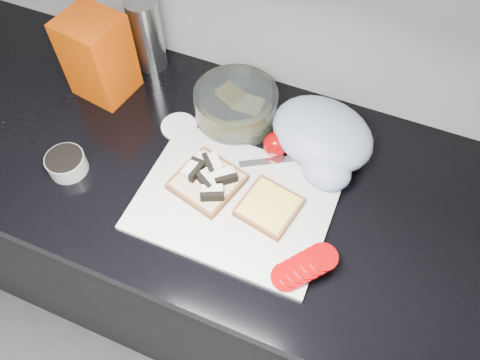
{
  "coord_description": "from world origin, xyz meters",
  "views": [
    {
      "loc": [
        0.31,
        0.66,
        1.76
      ],
      "look_at": [
        0.1,
        1.15,
        0.95
      ],
      "focal_mm": 35.0,
      "sensor_mm": 36.0,
      "label": 1
    }
  ],
  "objects_px": {
    "cutting_board": "(235,202)",
    "glass_bowl": "(236,106)",
    "bread_bag": "(98,57)",
    "steel_canister": "(147,35)"
  },
  "relations": [
    {
      "from": "cutting_board",
      "to": "bread_bag",
      "type": "height_order",
      "value": "bread_bag"
    },
    {
      "from": "cutting_board",
      "to": "glass_bowl",
      "type": "distance_m",
      "value": 0.25
    },
    {
      "from": "cutting_board",
      "to": "steel_canister",
      "type": "distance_m",
      "value": 0.49
    },
    {
      "from": "glass_bowl",
      "to": "steel_canister",
      "type": "relative_size",
      "value": 1.03
    },
    {
      "from": "glass_bowl",
      "to": "bread_bag",
      "type": "xyz_separation_m",
      "value": [
        -0.34,
        -0.03,
        0.06
      ]
    },
    {
      "from": "cutting_board",
      "to": "steel_canister",
      "type": "bearing_deg",
      "value": 139.65
    },
    {
      "from": "glass_bowl",
      "to": "cutting_board",
      "type": "bearing_deg",
      "value": -67.83
    },
    {
      "from": "bread_bag",
      "to": "steel_canister",
      "type": "relative_size",
      "value": 1.09
    },
    {
      "from": "cutting_board",
      "to": "glass_bowl",
      "type": "relative_size",
      "value": 2.05
    },
    {
      "from": "glass_bowl",
      "to": "bread_bag",
      "type": "bearing_deg",
      "value": -174.07
    }
  ]
}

